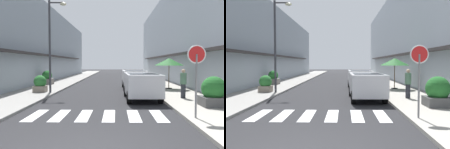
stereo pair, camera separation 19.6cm
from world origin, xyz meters
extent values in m
plane|color=#232326|center=(0.00, 19.64, 0.00)|extent=(108.02, 108.02, 0.00)
cube|color=gray|center=(-4.74, 19.64, 0.06)|extent=(3.07, 68.74, 0.12)
cube|color=#9E998E|center=(4.74, 19.64, 0.06)|extent=(3.07, 68.74, 0.12)
cube|color=#939EA8|center=(-8.78, 21.09, 4.07)|extent=(5.00, 46.19, 8.13)
cube|color=#332D2D|center=(-6.03, 21.09, 2.80)|extent=(0.50, 32.33, 0.16)
cube|color=#939EA8|center=(8.78, 21.09, 4.99)|extent=(5.00, 46.19, 9.97)
cube|color=#332D2D|center=(6.03, 21.09, 2.80)|extent=(0.50, 32.33, 0.16)
cube|color=silver|center=(-2.38, 4.05, 0.01)|extent=(0.45, 2.20, 0.01)
cube|color=silver|center=(-1.43, 4.05, 0.01)|extent=(0.45, 2.20, 0.01)
cube|color=silver|center=(-0.48, 4.05, 0.01)|extent=(0.45, 2.20, 0.01)
cube|color=silver|center=(0.47, 4.05, 0.01)|extent=(0.45, 2.20, 0.01)
cube|color=silver|center=(1.42, 4.05, 0.01)|extent=(0.45, 2.20, 0.01)
cube|color=silver|center=(2.38, 4.05, 0.01)|extent=(0.45, 2.20, 0.01)
cube|color=silver|center=(2.16, 8.26, 0.89)|extent=(1.83, 4.16, 1.13)
cube|color=black|center=(2.16, 8.06, 1.19)|extent=(1.51, 2.34, 0.56)
cylinder|color=black|center=(1.34, 9.61, 0.32)|extent=(0.23, 0.64, 0.64)
cylinder|color=black|center=(2.93, 9.64, 0.32)|extent=(0.23, 0.64, 0.64)
cylinder|color=black|center=(1.39, 6.89, 0.32)|extent=(0.23, 0.64, 0.64)
cylinder|color=black|center=(2.98, 6.92, 0.32)|extent=(0.23, 0.64, 0.64)
cube|color=silver|center=(2.16, 13.88, 0.89)|extent=(1.79, 4.01, 1.13)
cube|color=black|center=(2.16, 13.68, 1.19)|extent=(1.49, 2.25, 0.56)
cylinder|color=black|center=(1.35, 15.19, 0.32)|extent=(0.23, 0.64, 0.64)
cylinder|color=black|center=(2.94, 15.21, 0.32)|extent=(0.23, 0.64, 0.64)
cylinder|color=black|center=(1.38, 12.56, 0.32)|extent=(0.23, 0.64, 0.64)
cylinder|color=black|center=(2.97, 12.57, 0.32)|extent=(0.23, 0.64, 0.64)
cylinder|color=slate|center=(3.53, 3.23, 1.23)|extent=(0.07, 0.07, 2.22)
cylinder|color=red|center=(3.53, 3.23, 2.34)|extent=(0.64, 0.03, 0.64)
torus|color=white|center=(3.53, 3.23, 2.34)|extent=(0.65, 0.05, 0.65)
cylinder|color=#38383D|center=(-3.56, 10.47, 3.09)|extent=(0.14, 0.14, 5.95)
cylinder|color=#38383D|center=(-3.11, 10.47, 5.92)|extent=(0.90, 0.10, 0.10)
ellipsoid|color=beige|center=(-2.66, 10.47, 5.82)|extent=(0.44, 0.28, 0.20)
cylinder|color=#262626|center=(4.68, 12.90, 0.15)|extent=(0.48, 0.48, 0.06)
cylinder|color=#4C3823|center=(4.68, 12.90, 1.13)|extent=(0.06, 0.06, 2.01)
cone|color=#19511E|center=(4.68, 12.90, 2.13)|extent=(2.15, 2.15, 0.55)
cube|color=#4C4C4C|center=(5.07, 5.55, 0.33)|extent=(1.09, 1.09, 0.43)
sphere|color=#236628|center=(5.07, 5.55, 0.92)|extent=(1.06, 1.06, 1.06)
cube|color=gray|center=(-4.31, 10.74, 0.32)|extent=(0.78, 0.78, 0.40)
sphere|color=#2D7533|center=(-4.31, 10.74, 0.81)|extent=(0.83, 0.83, 0.83)
cube|color=slate|center=(-5.50, 16.50, 0.37)|extent=(1.02, 1.02, 0.50)
sphere|color=#236628|center=(-5.50, 16.50, 0.92)|extent=(0.88, 0.88, 0.88)
cylinder|color=#282B33|center=(4.40, 8.02, 0.50)|extent=(0.26, 0.26, 0.77)
cylinder|color=#4C7259|center=(4.40, 8.02, 1.19)|extent=(0.34, 0.34, 0.61)
sphere|color=tan|center=(4.40, 8.02, 1.60)|extent=(0.21, 0.21, 0.21)
camera|label=1|loc=(0.75, -5.22, 2.03)|focal=38.92mm
camera|label=2|loc=(0.94, -5.21, 2.03)|focal=38.92mm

